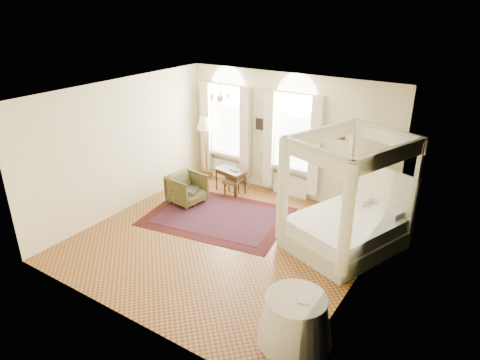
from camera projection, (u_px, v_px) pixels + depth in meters
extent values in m
plane|color=#98642C|center=(224.00, 239.00, 9.66)|extent=(6.00, 6.00, 0.00)
plane|color=#FFF1C2|center=(288.00, 136.00, 11.32)|extent=(6.00, 0.00, 6.00)
plane|color=#FFF1C2|center=(113.00, 232.00, 6.70)|extent=(6.00, 0.00, 6.00)
plane|color=#FFF1C2|center=(123.00, 147.00, 10.52)|extent=(0.00, 6.00, 6.00)
plane|color=#FFF1C2|center=(362.00, 207.00, 7.50)|extent=(0.00, 6.00, 6.00)
plane|color=white|center=(221.00, 94.00, 8.36)|extent=(6.00, 6.00, 0.00)
cube|color=white|center=(228.00, 120.00, 12.19)|extent=(1.10, 0.04, 1.90)
cylinder|color=white|center=(228.00, 87.00, 11.81)|extent=(1.10, 0.04, 1.10)
cube|color=white|center=(227.00, 154.00, 12.51)|extent=(1.32, 0.24, 0.08)
cube|color=#F0E9C6|center=(206.00, 127.00, 12.49)|extent=(0.28, 0.14, 2.60)
cube|color=#F0E9C6|center=(245.00, 134.00, 11.82)|extent=(0.28, 0.14, 2.60)
cube|color=white|center=(228.00, 170.00, 12.73)|extent=(1.00, 0.12, 0.58)
cube|color=white|center=(295.00, 132.00, 11.14)|extent=(1.10, 0.04, 1.90)
cylinder|color=white|center=(297.00, 96.00, 10.76)|extent=(1.10, 0.04, 1.10)
cube|color=white|center=(291.00, 168.00, 11.46)|extent=(1.32, 0.24, 0.08)
cube|color=#F0E9C6|center=(269.00, 139.00, 11.44)|extent=(0.28, 0.14, 2.60)
cube|color=#F0E9C6|center=(315.00, 147.00, 10.77)|extent=(0.28, 0.14, 2.60)
cube|color=white|center=(291.00, 185.00, 11.67)|extent=(1.00, 0.12, 0.58)
cylinder|color=#BD8A3F|center=(220.00, 89.00, 9.81)|extent=(0.02, 0.02, 0.40)
sphere|color=#BD8A3F|center=(220.00, 98.00, 9.90)|extent=(0.16, 0.16, 0.16)
sphere|color=#FBEDC3|center=(228.00, 96.00, 9.76)|extent=(0.07, 0.07, 0.07)
sphere|color=#FBEDC3|center=(229.00, 94.00, 9.96)|extent=(0.07, 0.07, 0.07)
sphere|color=#FBEDC3|center=(221.00, 93.00, 10.07)|extent=(0.07, 0.07, 0.07)
sphere|color=#FBEDC3|center=(212.00, 94.00, 9.98)|extent=(0.07, 0.07, 0.07)
sphere|color=#FBEDC3|center=(211.00, 96.00, 9.78)|extent=(0.07, 0.07, 0.07)
sphere|color=#FBEDC3|center=(219.00, 97.00, 9.67)|extent=(0.07, 0.07, 0.07)
cube|color=black|center=(260.00, 124.00, 11.64)|extent=(0.26, 0.03, 0.32)
cube|color=black|center=(341.00, 134.00, 10.45)|extent=(0.22, 0.03, 0.26)
cube|color=beige|center=(343.00, 239.00, 9.32)|extent=(2.49, 2.74, 0.39)
cube|color=white|center=(345.00, 225.00, 9.19)|extent=(2.35, 2.61, 0.30)
cube|color=#F0E9C6|center=(379.00, 194.00, 9.61)|extent=(1.75, 0.71, 1.29)
cube|color=beige|center=(349.00, 172.00, 10.12)|extent=(0.12, 0.12, 2.47)
cube|color=beige|center=(414.00, 196.00, 8.87)|extent=(0.12, 0.12, 2.47)
cube|color=beige|center=(283.00, 195.00, 8.95)|extent=(0.12, 0.12, 2.47)
cube|color=beige|center=(346.00, 227.00, 7.70)|extent=(0.12, 0.12, 2.47)
cube|color=beige|center=(387.00, 130.00, 9.01)|extent=(1.75, 0.71, 0.09)
cube|color=beige|center=(316.00, 149.00, 7.83)|extent=(1.75, 0.71, 0.09)
cube|color=beige|center=(322.00, 129.00, 9.04)|extent=(0.85, 2.15, 0.09)
cube|color=beige|center=(391.00, 150.00, 7.80)|extent=(0.85, 2.15, 0.09)
cube|color=#F0E9C6|center=(386.00, 136.00, 9.07)|extent=(1.79, 0.69, 0.30)
cube|color=#F0E9C6|center=(316.00, 157.00, 7.89)|extent=(1.79, 0.69, 0.30)
cube|color=#F0E9C6|center=(322.00, 136.00, 9.10)|extent=(0.83, 2.19, 0.30)
cube|color=#F0E9C6|center=(390.00, 158.00, 7.86)|extent=(0.83, 2.19, 0.30)
cylinder|color=#F0E9C6|center=(283.00, 190.00, 8.90)|extent=(0.24, 0.24, 2.26)
cylinder|color=#F0E9C6|center=(347.00, 221.00, 7.66)|extent=(0.24, 0.24, 2.26)
cube|color=#391F0F|center=(368.00, 207.00, 10.40)|extent=(0.48, 0.44, 0.67)
cylinder|color=#BD8A3F|center=(368.00, 192.00, 10.16)|extent=(0.12, 0.12, 0.21)
cone|color=#FBEDC3|center=(369.00, 184.00, 10.08)|extent=(0.29, 0.29, 0.23)
cube|color=#391F0F|center=(231.00, 171.00, 11.76)|extent=(0.96, 0.62, 0.05)
cube|color=#391F0F|center=(231.00, 173.00, 11.79)|extent=(0.86, 0.52, 0.09)
cylinder|color=#391F0F|center=(226.00, 176.00, 12.26)|extent=(0.04, 0.04, 0.62)
cylinder|color=#391F0F|center=(245.00, 184.00, 11.76)|extent=(0.04, 0.04, 0.62)
cylinder|color=#391F0F|center=(217.00, 180.00, 12.02)|extent=(0.04, 0.04, 0.62)
cylinder|color=#391F0F|center=(236.00, 188.00, 11.52)|extent=(0.04, 0.04, 0.62)
imported|color=black|center=(235.00, 169.00, 11.75)|extent=(0.40, 0.34, 0.03)
cube|color=#4D4621|center=(232.00, 181.00, 11.67)|extent=(0.46, 0.46, 0.08)
cylinder|color=#391F0F|center=(225.00, 190.00, 11.69)|extent=(0.04, 0.04, 0.37)
cylinder|color=#391F0F|center=(235.00, 191.00, 11.59)|extent=(0.04, 0.04, 0.37)
cylinder|color=#391F0F|center=(229.00, 186.00, 11.94)|extent=(0.04, 0.04, 0.37)
cylinder|color=#391F0F|center=(239.00, 187.00, 11.84)|extent=(0.04, 0.04, 0.37)
imported|color=#433E1C|center=(187.00, 189.00, 11.26)|extent=(0.94, 0.92, 0.78)
cube|color=silver|center=(186.00, 189.00, 11.16)|extent=(0.78, 0.67, 0.02)
cylinder|color=#BD8A3F|center=(174.00, 198.00, 11.13)|extent=(0.03, 0.03, 0.43)
cylinder|color=#BD8A3F|center=(195.00, 200.00, 11.04)|extent=(0.03, 0.03, 0.43)
cylinder|color=#BD8A3F|center=(178.00, 192.00, 11.46)|extent=(0.03, 0.03, 0.43)
cylinder|color=#BD8A3F|center=(198.00, 194.00, 11.37)|extent=(0.03, 0.03, 0.43)
cylinder|color=#BD8A3F|center=(207.00, 176.00, 13.01)|extent=(0.33, 0.33, 0.03)
cylinder|color=#BD8A3F|center=(206.00, 151.00, 12.69)|extent=(0.04, 0.04, 1.63)
cone|color=#FBEDC3|center=(205.00, 123.00, 12.35)|extent=(0.48, 0.48, 0.35)
cube|color=#42100F|center=(218.00, 216.00, 10.66)|extent=(3.77, 2.98, 0.01)
cube|color=black|center=(218.00, 216.00, 10.65)|extent=(3.15, 2.36, 0.01)
cone|color=beige|center=(295.00, 320.00, 6.70)|extent=(1.19, 1.19, 0.77)
cylinder|color=beige|center=(297.00, 299.00, 6.54)|extent=(0.97, 0.97, 0.04)
imported|color=black|center=(299.00, 298.00, 6.52)|extent=(0.27, 0.31, 0.03)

